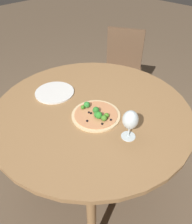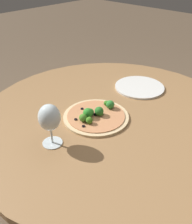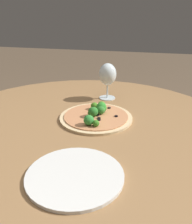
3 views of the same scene
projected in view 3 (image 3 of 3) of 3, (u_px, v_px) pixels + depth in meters
name	position (u px, v px, depth m)	size (l,w,h in m)	color
dining_table	(83.00, 141.00, 0.99)	(1.25, 1.25, 0.76)	olive
pizza	(96.00, 116.00, 1.02)	(0.30, 0.30, 0.06)	#DBBC89
wine_glass	(108.00, 75.00, 1.19)	(0.08, 0.08, 0.18)	silver
plate_near	(75.00, 175.00, 0.68)	(0.27, 0.27, 0.01)	silver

